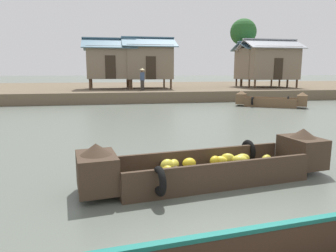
% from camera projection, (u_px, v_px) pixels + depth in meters
% --- Properties ---
extents(ground_plane, '(300.00, 300.00, 0.00)m').
position_uv_depth(ground_plane, '(159.00, 129.00, 12.08)').
color(ground_plane, '#596056').
extents(riverbank_strip, '(160.00, 20.00, 0.77)m').
position_uv_depth(riverbank_strip, '(126.00, 90.00, 31.01)').
color(riverbank_strip, brown).
rests_on(riverbank_strip, ground).
extents(banana_boat, '(5.26, 2.15, 0.96)m').
position_uv_depth(banana_boat, '(211.00, 165.00, 6.29)').
color(banana_boat, '#3D2D21').
rests_on(banana_boat, ground).
extents(fishing_skiff_distant, '(4.05, 3.07, 0.97)m').
position_uv_depth(fishing_skiff_distant, '(271.00, 101.00, 19.63)').
color(fishing_skiff_distant, brown).
rests_on(fishing_skiff_distant, ground).
extents(stilt_house_left, '(4.31, 3.40, 4.10)m').
position_uv_depth(stilt_house_left, '(110.00, 62.00, 25.47)').
color(stilt_house_left, '#4C3826').
rests_on(stilt_house_left, riverbank_strip).
extents(stilt_house_mid_left, '(4.42, 4.01, 4.25)m').
position_uv_depth(stilt_house_mid_left, '(148.00, 62.00, 26.29)').
color(stilt_house_mid_left, '#4C3826').
rests_on(stilt_house_mid_left, riverbank_strip).
extents(stilt_house_mid_right, '(4.77, 3.69, 4.08)m').
position_uv_depth(stilt_house_mid_right, '(262.00, 63.00, 28.63)').
color(stilt_house_mid_right, '#4C3826').
rests_on(stilt_house_mid_right, riverbank_strip).
extents(stilt_house_right, '(5.01, 3.69, 4.22)m').
position_uv_depth(stilt_house_right, '(269.00, 63.00, 27.68)').
color(stilt_house_right, '#4C3826').
rests_on(stilt_house_right, riverbank_strip).
extents(palm_tree_near, '(2.52, 2.52, 6.42)m').
position_uv_depth(palm_tree_near, '(243.00, 33.00, 30.14)').
color(palm_tree_near, brown).
rests_on(palm_tree_near, riverbank_strip).
extents(vendor_person, '(0.44, 0.44, 1.66)m').
position_uv_depth(vendor_person, '(142.00, 78.00, 23.42)').
color(vendor_person, '#332D28').
rests_on(vendor_person, riverbank_strip).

